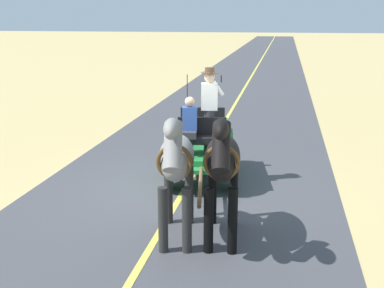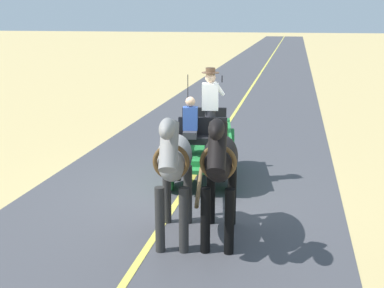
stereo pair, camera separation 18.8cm
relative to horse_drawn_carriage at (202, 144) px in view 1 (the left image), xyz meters
name	(u,v)px [view 1 (the left image)]	position (x,y,z in m)	size (l,w,h in m)	color
ground_plane	(183,192)	(0.24, 0.90, -0.82)	(200.00, 200.00, 0.00)	tan
road_surface	(183,192)	(0.24, 0.90, -0.81)	(6.33, 160.00, 0.01)	#424247
road_centre_stripe	(183,192)	(0.24, 0.90, -0.81)	(0.12, 160.00, 0.00)	#DBCC4C
horse_drawn_carriage	(202,144)	(0.00, 0.00, 0.00)	(1.77, 4.51, 2.50)	#1E7233
horse_near_side	(222,162)	(-0.81, 2.94, 0.51)	(0.70, 2.14, 2.21)	black
horse_off_side	(176,162)	(-0.10, 3.05, 0.51)	(0.80, 2.15, 2.21)	gray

